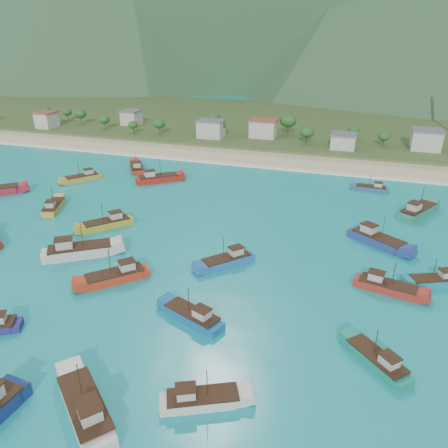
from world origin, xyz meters
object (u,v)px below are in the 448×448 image
(boat_10, at_px, (371,189))
(boat_29, at_px, (377,240))
(boat_26, at_px, (193,317))
(boat_5, at_px, (79,251))
(boat_0, at_px, (436,282))
(boat_22, at_px, (227,261))
(boat_6, at_px, (386,287))
(boat_20, at_px, (158,179))
(boat_7, at_px, (54,207))
(boat_12, at_px, (108,224))
(boat_14, at_px, (418,212))
(boat_11, at_px, (137,168))
(boat_2, at_px, (83,178))
(boat_15, at_px, (116,277))
(boat_23, at_px, (86,410))
(boat_18, at_px, (377,361))
(boat_1, at_px, (201,400))

(boat_10, relative_size, boat_29, 0.72)
(boat_26, bearing_deg, boat_5, 88.43)
(boat_0, relative_size, boat_22, 0.98)
(boat_6, relative_size, boat_20, 0.93)
(boat_6, relative_size, boat_7, 1.02)
(boat_26, bearing_deg, boat_10, 2.10)
(boat_12, height_order, boat_20, boat_20)
(boat_14, bearing_deg, boat_26, -92.85)
(boat_11, bearing_deg, boat_10, -30.66)
(boat_2, xyz_separation_m, boat_11, (10.13, 13.15, 0.10))
(boat_11, relative_size, boat_12, 1.09)
(boat_0, height_order, boat_20, boat_20)
(boat_14, bearing_deg, boat_15, -107.44)
(boat_12, relative_size, boat_23, 0.89)
(boat_10, height_order, boat_12, boat_12)
(boat_0, height_order, boat_26, boat_26)
(boat_20, bearing_deg, boat_23, -18.63)
(boat_11, xyz_separation_m, boat_22, (44.08, -46.83, -0.09))
(boat_7, bearing_deg, boat_26, -54.94)
(boat_23, relative_size, boat_26, 1.10)
(boat_14, height_order, boat_18, boat_14)
(boat_10, bearing_deg, boat_22, 156.19)
(boat_1, bearing_deg, boat_12, -163.03)
(boat_14, xyz_separation_m, boat_18, (-8.58, -55.03, -0.31))
(boat_1, height_order, boat_22, boat_22)
(boat_1, bearing_deg, boat_26, 179.31)
(boat_0, distance_m, boat_29, 16.04)
(boat_7, xyz_separation_m, boat_18, (73.95, -31.41, -0.06))
(boat_0, bearing_deg, boat_26, 97.95)
(boat_14, xyz_separation_m, boat_22, (-34.96, -35.88, -0.22))
(boat_5, height_order, boat_18, boat_5)
(boat_12, xyz_separation_m, boat_23, (25.39, -45.33, 0.13))
(boat_2, relative_size, boat_11, 0.91)
(boat_1, distance_m, boat_12, 54.38)
(boat_7, height_order, boat_29, boat_29)
(boat_7, bearing_deg, boat_12, -37.50)
(boat_18, relative_size, boat_29, 0.73)
(boat_10, relative_size, boat_23, 0.75)
(boat_14, xyz_separation_m, boat_29, (-8.87, -18.66, -0.04))
(boat_0, height_order, boat_23, boat_23)
(boat_10, distance_m, boat_15, 73.96)
(boat_12, bearing_deg, boat_1, 174.36)
(boat_11, height_order, boat_20, boat_20)
(boat_12, bearing_deg, boat_20, -42.48)
(boat_18, xyz_separation_m, boat_22, (-26.38, 19.15, 0.09))
(boat_10, xyz_separation_m, boat_14, (10.44, -14.39, 0.41))
(boat_2, distance_m, boat_6, 88.66)
(boat_26, relative_size, boat_29, 0.87)
(boat_1, height_order, boat_10, boat_1)
(boat_10, bearing_deg, boat_18, -176.28)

